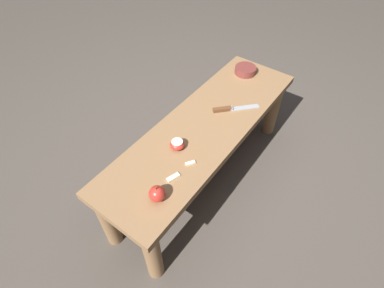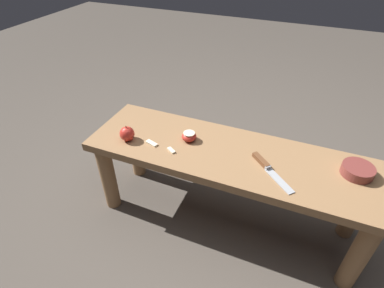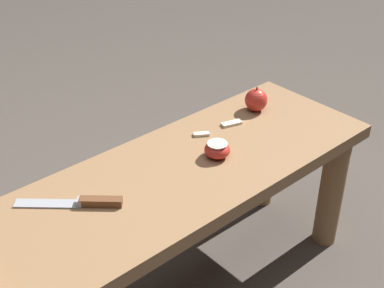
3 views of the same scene
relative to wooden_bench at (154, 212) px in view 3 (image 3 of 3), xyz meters
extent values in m
cube|color=olive|center=(0.00, 0.00, 0.07)|extent=(1.35, 0.41, 0.04)
cylinder|color=olive|center=(0.61, -0.14, -0.15)|extent=(0.08, 0.08, 0.42)
cylinder|color=olive|center=(0.61, 0.14, -0.15)|extent=(0.08, 0.08, 0.42)
cube|color=#9EA0A5|center=(-0.24, 0.10, 0.10)|extent=(0.14, 0.13, 0.00)
cube|color=#9EA0A5|center=(-0.18, 0.05, 0.10)|extent=(0.03, 0.03, 0.02)
cube|color=brown|center=(-0.15, 0.01, 0.10)|extent=(0.09, 0.09, 0.02)
sphere|color=red|center=(0.48, 0.09, 0.13)|extent=(0.07, 0.07, 0.07)
cylinder|color=#4C3319|center=(0.48, 0.09, 0.17)|extent=(0.00, 0.00, 0.01)
ellipsoid|color=red|center=(0.21, -0.02, 0.11)|extent=(0.07, 0.07, 0.04)
cylinder|color=beige|center=(0.21, -0.02, 0.13)|extent=(0.06, 0.06, 0.00)
cube|color=beige|center=(0.25, 0.09, 0.10)|extent=(0.05, 0.04, 0.01)
cube|color=beige|center=(0.36, 0.08, 0.10)|extent=(0.07, 0.04, 0.01)
camera|label=1|loc=(0.94, 0.61, 1.18)|focal=28.00mm
camera|label=2|loc=(-0.25, 1.05, 0.95)|focal=28.00mm
camera|label=3|loc=(-0.65, -0.88, 0.90)|focal=50.00mm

